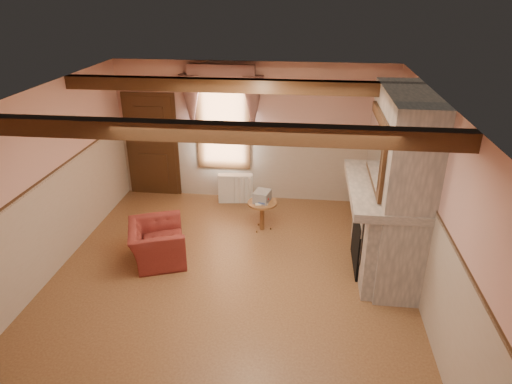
# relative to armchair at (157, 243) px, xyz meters

# --- Properties ---
(floor) EXTENTS (5.50, 6.00, 0.01)m
(floor) POSITION_rel_armchair_xyz_m (1.25, -0.39, -0.32)
(floor) COLOR brown
(floor) RESTS_ON ground
(ceiling) EXTENTS (5.50, 6.00, 0.01)m
(ceiling) POSITION_rel_armchair_xyz_m (1.25, -0.39, 2.48)
(ceiling) COLOR silver
(ceiling) RESTS_ON wall_back
(wall_back) EXTENTS (5.50, 0.02, 2.80)m
(wall_back) POSITION_rel_armchair_xyz_m (1.25, 2.61, 1.08)
(wall_back) COLOR #D9A296
(wall_back) RESTS_ON floor
(wall_front) EXTENTS (5.50, 0.02, 2.80)m
(wall_front) POSITION_rel_armchair_xyz_m (1.25, -3.39, 1.08)
(wall_front) COLOR #D9A296
(wall_front) RESTS_ON floor
(wall_left) EXTENTS (0.02, 6.00, 2.80)m
(wall_left) POSITION_rel_armchair_xyz_m (-1.50, -0.39, 1.08)
(wall_left) COLOR #D9A296
(wall_left) RESTS_ON floor
(wall_right) EXTENTS (0.02, 6.00, 2.80)m
(wall_right) POSITION_rel_armchair_xyz_m (4.00, -0.39, 1.08)
(wall_right) COLOR #D9A296
(wall_right) RESTS_ON floor
(wainscot) EXTENTS (5.50, 6.00, 1.50)m
(wainscot) POSITION_rel_armchair_xyz_m (1.25, -0.39, 0.43)
(wainscot) COLOR #BDAB98
(wainscot) RESTS_ON floor
(chair_rail) EXTENTS (5.50, 6.00, 0.08)m
(chair_rail) POSITION_rel_armchair_xyz_m (1.25, -0.39, 1.18)
(chair_rail) COLOR black
(chair_rail) RESTS_ON wainscot
(firebox) EXTENTS (0.20, 0.95, 0.90)m
(firebox) POSITION_rel_armchair_xyz_m (3.25, 0.21, 0.13)
(firebox) COLOR black
(firebox) RESTS_ON floor
(armchair) EXTENTS (1.13, 1.21, 0.63)m
(armchair) POSITION_rel_armchair_xyz_m (0.00, 0.00, 0.00)
(armchair) COLOR maroon
(armchair) RESTS_ON floor
(side_table) EXTENTS (0.65, 0.65, 0.55)m
(side_table) POSITION_rel_armchair_xyz_m (1.58, 1.21, -0.04)
(side_table) COLOR brown
(side_table) RESTS_ON floor
(book_stack) EXTENTS (0.32, 0.37, 0.20)m
(book_stack) POSITION_rel_armchair_xyz_m (1.57, 1.24, 0.33)
(book_stack) COLOR #B7AD8C
(book_stack) RESTS_ON side_table
(radiator) EXTENTS (0.72, 0.25, 0.60)m
(radiator) POSITION_rel_armchair_xyz_m (0.92, 2.31, -0.02)
(radiator) COLOR silver
(radiator) RESTS_ON floor
(bowl) EXTENTS (0.37, 0.37, 0.09)m
(bowl) POSITION_rel_armchair_xyz_m (3.49, -0.00, 1.15)
(bowl) COLOR brown
(bowl) RESTS_ON mantel
(mantel_clock) EXTENTS (0.14, 0.24, 0.20)m
(mantel_clock) POSITION_rel_armchair_xyz_m (3.49, 1.02, 1.20)
(mantel_clock) COLOR black
(mantel_clock) RESTS_ON mantel
(oil_lamp) EXTENTS (0.11, 0.11, 0.28)m
(oil_lamp) POSITION_rel_armchair_xyz_m (3.49, 0.66, 1.24)
(oil_lamp) COLOR gold
(oil_lamp) RESTS_ON mantel
(candle_red) EXTENTS (0.06, 0.06, 0.16)m
(candle_red) POSITION_rel_armchair_xyz_m (3.49, -0.19, 1.18)
(candle_red) COLOR maroon
(candle_red) RESTS_ON mantel
(jar_yellow) EXTENTS (0.06, 0.06, 0.12)m
(jar_yellow) POSITION_rel_armchair_xyz_m (3.49, -0.30, 1.16)
(jar_yellow) COLOR yellow
(jar_yellow) RESTS_ON mantel
(fireplace) EXTENTS (0.85, 2.00, 2.80)m
(fireplace) POSITION_rel_armchair_xyz_m (3.67, 0.21, 1.08)
(fireplace) COLOR gray
(fireplace) RESTS_ON floor
(mantel) EXTENTS (1.05, 2.05, 0.12)m
(mantel) POSITION_rel_armchair_xyz_m (3.49, 0.21, 1.04)
(mantel) COLOR gray
(mantel) RESTS_ON fireplace
(overmantel_mirror) EXTENTS (0.06, 1.44, 1.04)m
(overmantel_mirror) POSITION_rel_armchair_xyz_m (3.31, 0.21, 1.65)
(overmantel_mirror) COLOR silver
(overmantel_mirror) RESTS_ON fireplace
(door) EXTENTS (1.10, 0.10, 2.10)m
(door) POSITION_rel_armchair_xyz_m (-0.85, 2.55, 0.73)
(door) COLOR black
(door) RESTS_ON floor
(window) EXTENTS (1.06, 0.08, 2.02)m
(window) POSITION_rel_armchair_xyz_m (0.65, 2.58, 1.33)
(window) COLOR white
(window) RESTS_ON wall_back
(window_drapes) EXTENTS (1.30, 0.14, 1.40)m
(window_drapes) POSITION_rel_armchair_xyz_m (0.65, 2.49, 1.93)
(window_drapes) COLOR gray
(window_drapes) RESTS_ON wall_back
(ceiling_beam_front) EXTENTS (5.50, 0.18, 0.20)m
(ceiling_beam_front) POSITION_rel_armchair_xyz_m (1.25, -1.59, 2.38)
(ceiling_beam_front) COLOR black
(ceiling_beam_front) RESTS_ON ceiling
(ceiling_beam_back) EXTENTS (5.50, 0.18, 0.20)m
(ceiling_beam_back) POSITION_rel_armchair_xyz_m (1.25, 0.81, 2.38)
(ceiling_beam_back) COLOR black
(ceiling_beam_back) RESTS_ON ceiling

